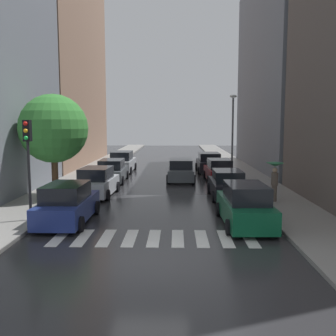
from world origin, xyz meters
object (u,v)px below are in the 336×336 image
parked_car_right_third (219,171)px  pedestrian_foreground (275,174)px  parked_car_left_fourth (122,162)px  parked_car_right_fourth (209,163)px  traffic_light_left_corner (28,148)px  parked_car_right_nearest (245,206)px  parked_car_left_nearest (67,204)px  parked_car_left_third (112,171)px  car_midroad (181,171)px  street_tree_left (53,129)px  parked_car_left_second (97,183)px  lamp_post_right (233,128)px  parked_car_right_second (227,185)px

parked_car_right_third → pedestrian_foreground: size_ratio=2.09×
parked_car_left_fourth → parked_car_right_fourth: 7.57m
traffic_light_left_corner → parked_car_right_nearest: bearing=-0.8°
parked_car_left_nearest → parked_car_left_third: 11.48m
parked_car_left_nearest → parked_car_right_third: 14.21m
car_midroad → traffic_light_left_corner: bearing=152.4°
street_tree_left → pedestrian_foreground: bearing=-4.7°
parked_car_left_nearest → parked_car_right_fourth: bearing=-23.2°
parked_car_right_fourth → street_tree_left: bearing=140.5°
pedestrian_foreground → street_tree_left: (-12.07, 0.99, 2.37)m
parked_car_left_second → parked_car_right_nearest: size_ratio=0.92×
street_tree_left → parked_car_left_fourth: bearing=80.0°
parked_car_right_nearest → lamp_post_right: bearing=-7.4°
parked_car_left_second → traffic_light_left_corner: 6.91m
car_midroad → parked_car_right_second: bearing=-157.3°
parked_car_left_fourth → parked_car_right_nearest: bearing=-155.2°
parked_car_left_second → lamp_post_right: lamp_post_right is taller
parked_car_left_second → parked_car_left_fourth: bearing=2.9°
parked_car_right_nearest → pedestrian_foreground: (2.33, 4.34, 0.78)m
parked_car_left_nearest → parked_car_left_third: (0.05, 11.48, -0.03)m
parked_car_right_third → lamp_post_right: lamp_post_right is taller
street_tree_left → parked_car_left_nearest: bearing=-67.4°
parked_car_left_fourth → lamp_post_right: (9.42, -0.99, 3.05)m
parked_car_right_nearest → car_midroad: 12.70m
parked_car_right_second → lamp_post_right: 11.00m
car_midroad → street_tree_left: (-7.19, -7.10, 3.22)m
parked_car_left_third → parked_car_right_fourth: (7.53, 5.74, 0.02)m
street_tree_left → traffic_light_left_corner: size_ratio=1.34×
parked_car_right_third → traffic_light_left_corner: size_ratio=1.01×
pedestrian_foreground → parked_car_left_second: bearing=-3.9°
parked_car_right_fourth → lamp_post_right: lamp_post_right is taller
lamp_post_right → parked_car_right_nearest: bearing=-96.3°
parked_car_right_fourth → parked_car_left_second: bearing=145.0°
parked_car_right_fourth → pedestrian_foreground: 13.38m
parked_car_left_fourth → parked_car_right_nearest: (7.62, -17.40, -0.01)m
parked_car_left_third → traffic_light_left_corner: 12.00m
parked_car_left_third → parked_car_right_nearest: (7.58, -11.75, 0.06)m
parked_car_left_third → car_midroad: 5.08m
parked_car_right_third → parked_car_right_fourth: (-0.28, 5.38, 0.02)m
parked_car_left_nearest → lamp_post_right: lamp_post_right is taller
parked_car_left_nearest → parked_car_left_third: parked_car_left_nearest is taller
parked_car_right_second → parked_car_right_third: 6.08m
car_midroad → lamp_post_right: lamp_post_right is taller
parked_car_left_nearest → lamp_post_right: 18.95m
street_tree_left → lamp_post_right: lamp_post_right is taller
parked_car_left_nearest → lamp_post_right: size_ratio=0.70×
lamp_post_right → parked_car_right_fourth: bearing=150.0°
pedestrian_foreground → parked_car_right_nearest: bearing=69.5°
car_midroad → parked_car_left_second: bearing=141.1°
parked_car_left_fourth → street_tree_left: (-2.12, -12.07, 3.14)m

